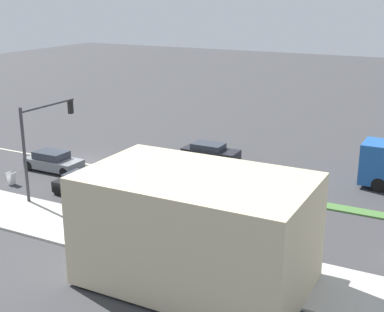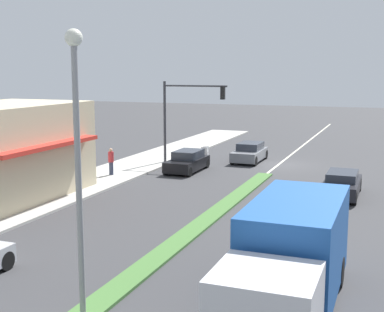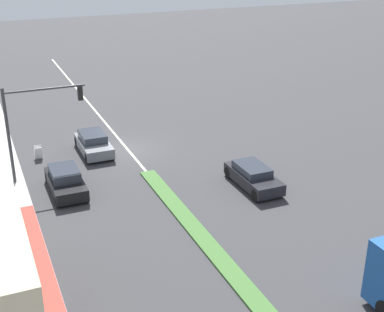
% 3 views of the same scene
% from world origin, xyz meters
% --- Properties ---
extents(ground_plane, '(160.00, 160.00, 0.00)m').
position_xyz_m(ground_plane, '(0.00, 18.00, 0.00)').
color(ground_plane, '#38383A').
extents(sidewalk_right, '(4.00, 73.00, 0.12)m').
position_xyz_m(sidewalk_right, '(9.00, 18.50, 0.06)').
color(sidewalk_right, '#B2AFA8').
rests_on(sidewalk_right, ground).
extents(lane_marking_center, '(0.16, 60.00, 0.01)m').
position_xyz_m(lane_marking_center, '(0.00, 0.00, 0.00)').
color(lane_marking_center, beige).
rests_on(lane_marking_center, ground).
extents(building_corner_store, '(6.31, 9.27, 4.69)m').
position_xyz_m(building_corner_store, '(10.95, 15.26, 2.47)').
color(building_corner_store, '#C6B793').
rests_on(building_corner_store, sidewalk_right).
extents(traffic_signal_main, '(4.59, 0.34, 5.60)m').
position_xyz_m(traffic_signal_main, '(6.12, 2.43, 3.90)').
color(traffic_signal_main, '#333338').
rests_on(traffic_signal_main, sidewalk_right).
extents(pedestrian, '(0.34, 0.34, 1.65)m').
position_xyz_m(pedestrian, '(8.70, 8.00, 0.99)').
color(pedestrian, '#282D42').
rests_on(pedestrian, sidewalk_right).
extents(warning_aframe_sign, '(0.45, 0.53, 0.84)m').
position_xyz_m(warning_aframe_sign, '(5.72, -0.79, 0.43)').
color(warning_aframe_sign, silver).
rests_on(warning_aframe_sign, ground).
extents(suv_black, '(1.76, 4.03, 1.34)m').
position_xyz_m(suv_black, '(5.00, 4.65, 0.64)').
color(suv_black, black).
rests_on(suv_black, ground).
extents(sedan_dark, '(1.75, 4.16, 1.26)m').
position_xyz_m(sedan_dark, '(-5.00, 8.19, 0.62)').
color(sedan_dark, black).
rests_on(sedan_dark, ground).
extents(suv_grey, '(1.81, 4.02, 1.35)m').
position_xyz_m(suv_grey, '(2.20, -0.40, 0.65)').
color(suv_grey, slate).
rests_on(suv_grey, ground).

